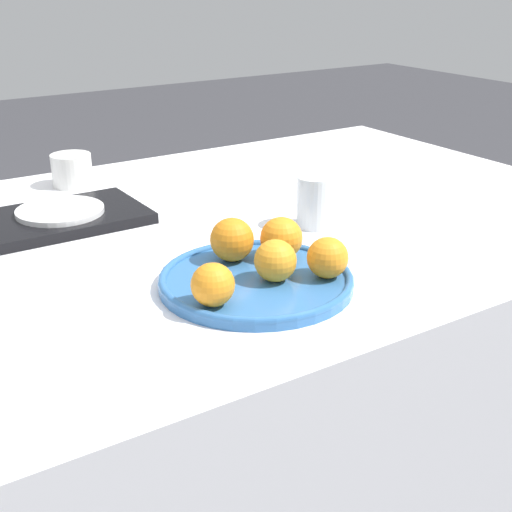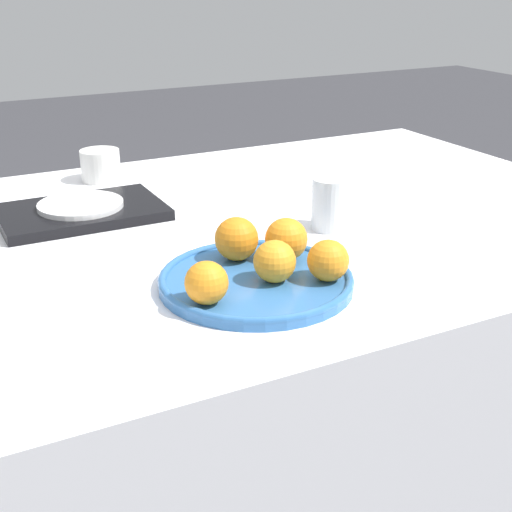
{
  "view_description": "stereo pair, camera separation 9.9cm",
  "coord_description": "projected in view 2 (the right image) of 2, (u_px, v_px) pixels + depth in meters",
  "views": [
    {
      "loc": [
        -0.69,
        -1.1,
        1.22
      ],
      "look_at": [
        -0.15,
        -0.28,
        0.81
      ],
      "focal_mm": 50.0,
      "sensor_mm": 36.0,
      "label": 1
    },
    {
      "loc": [
        -0.6,
        -1.15,
        1.22
      ],
      "look_at": [
        -0.15,
        -0.28,
        0.81
      ],
      "focal_mm": 50.0,
      "sensor_mm": 36.0,
      "label": 2
    }
  ],
  "objects": [
    {
      "name": "orange_1",
      "position": [
        328.0,
        260.0,
        1.06
      ],
      "size": [
        0.06,
        0.06,
        0.06
      ],
      "color": "orange",
      "rests_on": "fruit_platter"
    },
    {
      "name": "serving_tray",
      "position": [
        81.0,
        212.0,
        1.38
      ],
      "size": [
        0.31,
        0.2,
        0.02
      ],
      "color": "black",
      "rests_on": "table"
    },
    {
      "name": "table",
      "position": [
        259.0,
        387.0,
        1.52
      ],
      "size": [
        1.5,
        1.04,
        0.76
      ],
      "color": "white",
      "rests_on": "ground_plane"
    },
    {
      "name": "fruit_platter",
      "position": [
        256.0,
        280.0,
        1.08
      ],
      "size": [
        0.3,
        0.3,
        0.02
      ],
      "color": "#336BAD",
      "rests_on": "table"
    },
    {
      "name": "side_plate",
      "position": [
        81.0,
        205.0,
        1.37
      ],
      "size": [
        0.16,
        0.16,
        0.01
      ],
      "color": "white",
      "rests_on": "serving_tray"
    },
    {
      "name": "orange_2",
      "position": [
        207.0,
        283.0,
        0.99
      ],
      "size": [
        0.06,
        0.06,
        0.06
      ],
      "color": "orange",
      "rests_on": "fruit_platter"
    },
    {
      "name": "water_glass",
      "position": [
        331.0,
        204.0,
        1.3
      ],
      "size": [
        0.07,
        0.07,
        0.1
      ],
      "color": "silver",
      "rests_on": "table"
    },
    {
      "name": "orange_0",
      "position": [
        275.0,
        261.0,
        1.06
      ],
      "size": [
        0.06,
        0.06,
        0.06
      ],
      "color": "orange",
      "rests_on": "fruit_platter"
    },
    {
      "name": "cup_1",
      "position": [
        100.0,
        165.0,
        1.6
      ],
      "size": [
        0.09,
        0.09,
        0.07
      ],
      "color": "white",
      "rests_on": "table"
    },
    {
      "name": "orange_3",
      "position": [
        237.0,
        239.0,
        1.13
      ],
      "size": [
        0.07,
        0.07,
        0.07
      ],
      "color": "orange",
      "rests_on": "fruit_platter"
    },
    {
      "name": "orange_4",
      "position": [
        286.0,
        239.0,
        1.13
      ],
      "size": [
        0.07,
        0.07,
        0.07
      ],
      "color": "orange",
      "rests_on": "fruit_platter"
    }
  ]
}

